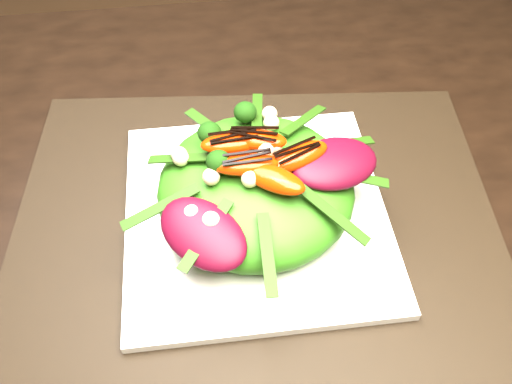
{
  "coord_description": "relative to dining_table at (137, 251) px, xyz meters",
  "views": [
    {
      "loc": [
        0.09,
        -0.34,
        1.24
      ],
      "look_at": [
        0.13,
        0.01,
        0.8
      ],
      "focal_mm": 38.0,
      "sensor_mm": 36.0,
      "label": 1
    }
  ],
  "objects": [
    {
      "name": "salad_bowl",
      "position": [
        0.13,
        0.01,
        0.04
      ],
      "size": [
        0.27,
        0.27,
        0.02
      ],
      "primitive_type": "cylinder",
      "rotation": [
        0.0,
        0.0,
        -0.11
      ],
      "color": "silver",
      "rests_on": "plate_base"
    },
    {
      "name": "broccoli_floret",
      "position": [
        0.07,
        0.04,
        0.12
      ],
      "size": [
        0.04,
        0.04,
        0.03
      ],
      "primitive_type": "sphere",
      "rotation": [
        0.0,
        0.0,
        -0.23
      ],
      "color": "black",
      "rests_on": "lettuce_mound"
    },
    {
      "name": "orange_segment",
      "position": [
        0.14,
        0.02,
        0.12
      ],
      "size": [
        0.07,
        0.04,
        0.02
      ],
      "primitive_type": "ellipsoid",
      "rotation": [
        0.0,
        0.0,
        0.15
      ],
      "color": "red",
      "rests_on": "lettuce_mound"
    },
    {
      "name": "dining_table",
      "position": [
        0.0,
        0.0,
        0.0
      ],
      "size": [
        1.6,
        0.9,
        0.75
      ],
      "primitive_type": "cube",
      "color": "black",
      "rests_on": "floor"
    },
    {
      "name": "lettuce_mound",
      "position": [
        0.13,
        0.01,
        0.08
      ],
      "size": [
        0.25,
        0.25,
        0.07
      ],
      "primitive_type": "ellipsoid",
      "rotation": [
        0.0,
        0.0,
        0.29
      ],
      "color": "#357616",
      "rests_on": "salad_bowl"
    },
    {
      "name": "radicchio_leaf",
      "position": [
        0.21,
        0.01,
        0.11
      ],
      "size": [
        0.11,
        0.08,
        0.02
      ],
      "primitive_type": "ellipsoid",
      "rotation": [
        0.0,
        0.0,
        0.27
      ],
      "color": "#410715",
      "rests_on": "lettuce_mound"
    },
    {
      "name": "plate_base",
      "position": [
        0.13,
        0.01,
        0.03
      ],
      "size": [
        0.28,
        0.28,
        0.01
      ],
      "primitive_type": "cube",
      "rotation": [
        0.0,
        0.0,
        -0.0
      ],
      "color": "white",
      "rests_on": "placemat"
    },
    {
      "name": "placemat",
      "position": [
        0.13,
        0.01,
        0.02
      ],
      "size": [
        0.56,
        0.45,
        0.0
      ],
      "primitive_type": "cube",
      "rotation": [
        0.0,
        0.0,
        -0.09
      ],
      "color": "black",
      "rests_on": "dining_table"
    },
    {
      "name": "balsamic_drizzle",
      "position": [
        0.14,
        0.02,
        0.13
      ],
      "size": [
        0.04,
        0.01,
        0.0
      ],
      "primitive_type": "cube",
      "rotation": [
        0.0,
        0.0,
        0.15
      ],
      "color": "black",
      "rests_on": "orange_segment"
    },
    {
      "name": "macadamia_nut",
      "position": [
        0.15,
        -0.02,
        0.12
      ],
      "size": [
        0.02,
        0.02,
        0.02
      ],
      "primitive_type": "sphere",
      "rotation": [
        0.0,
        0.0,
        0.0
      ],
      "color": "beige",
      "rests_on": "lettuce_mound"
    }
  ]
}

